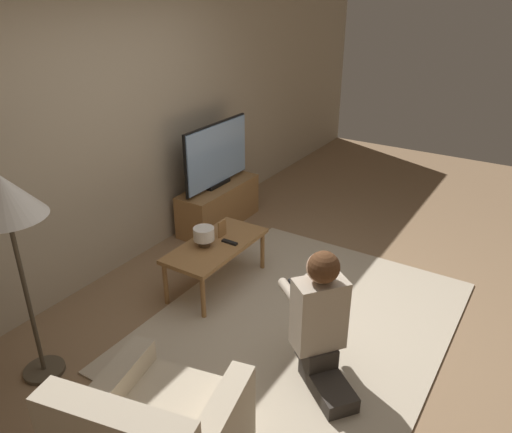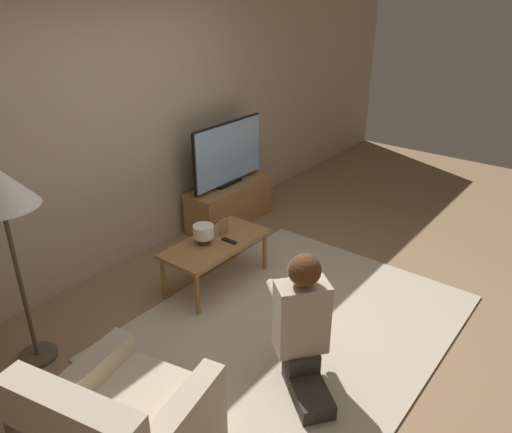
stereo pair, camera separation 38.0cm
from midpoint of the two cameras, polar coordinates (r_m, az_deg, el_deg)
name	(u,v)px [view 2 (the right image)]	position (r m, az deg, el deg)	size (l,w,h in m)	color
ground_plane	(294,327)	(4.09, 7.04, -12.49)	(10.00, 10.00, 0.00)	#896B4C
wall_back	(120,127)	(4.66, -12.99, 9.87)	(10.00, 0.06, 2.60)	tan
rug	(294,326)	(4.08, 7.05, -12.40)	(2.66, 2.13, 0.02)	#BCAD93
tv_stand	(230,204)	(5.57, -1.09, 1.42)	(1.06, 0.38, 0.47)	olive
tv	(228,154)	(5.36, -1.17, 7.15)	(1.04, 0.08, 0.69)	black
coffee_table	(216,246)	(4.39, -2.14, -3.48)	(0.99, 0.48, 0.43)	olive
person_kneeling	(302,321)	(3.33, 8.66, -11.81)	(0.70, 0.80, 0.97)	#332D28
picture_frame	(223,227)	(4.45, -1.31, -1.25)	(0.11, 0.01, 0.15)	olive
table_lamp	(204,233)	(4.30, -3.51, -1.91)	(0.18, 0.18, 0.17)	#4C3823
remote	(229,241)	(4.36, -0.58, -2.86)	(0.04, 0.15, 0.02)	black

